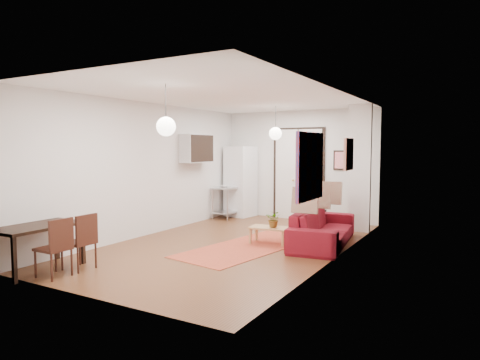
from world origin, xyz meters
The scene contains 27 objects.
floor centered at (0.00, 0.00, 0.00)m, with size 7.00×7.00×0.00m, color brown.
ceiling centered at (0.00, 0.00, 2.90)m, with size 4.20×7.00×0.02m, color white.
wall_back centered at (0.00, 3.50, 1.45)m, with size 4.20×0.02×2.90m, color silver.
wall_front centered at (0.00, -3.50, 1.45)m, with size 4.20×0.02×2.90m, color silver.
wall_left centered at (-2.10, 0.00, 1.45)m, with size 0.02×7.00×2.90m, color silver.
wall_right centered at (2.10, 0.00, 1.45)m, with size 0.02×7.00×2.90m, color silver.
double_doors centered at (0.00, 3.46, 1.20)m, with size 1.44×0.06×2.50m, color silver.
stub_partition centered at (1.85, 2.55, 1.45)m, with size 0.50×0.10×2.90m, color silver.
wall_cabinet centered at (-1.92, 1.50, 1.90)m, with size 0.35×1.00×0.70m, color silver.
painting_popart centered at (2.08, -1.25, 1.65)m, with size 0.05×1.00×1.00m, color red.
painting_abstract centered at (2.08, 0.80, 1.80)m, with size 0.05×0.50×0.60m, color #F7E9CD.
poster_back centered at (1.15, 3.47, 1.60)m, with size 0.40×0.03×0.50m, color red.
print_left centered at (-2.07, 2.00, 1.95)m, with size 0.03×0.44×0.54m, color #955F3E.
pendant_back centered at (0.00, 2.00, 2.25)m, with size 0.30×0.30×0.80m.
pendant_front centered at (0.00, -2.00, 2.25)m, with size 0.30×0.30×0.80m.
kilim_rug centered at (0.41, 0.13, 0.00)m, with size 1.30×3.46×0.01m, color #C54F31.
sofa centered at (1.57, 0.88, 0.34)m, with size 2.36×0.92×0.69m, color maroon.
coffee_table centered at (0.62, 0.41, 0.30)m, with size 0.80×0.50×0.34m.
potted_plant centered at (0.72, 0.41, 0.51)m, with size 0.26×0.30×0.33m, color #325D2A.
kitchen_counter centered at (-1.75, 2.82, 0.54)m, with size 0.57×1.12×0.85m.
bowl centered at (-1.75, 2.52, 0.88)m, with size 0.20×0.20×0.05m, color white.
soap_bottle centered at (-1.75, 3.07, 0.94)m, with size 0.08×0.08×0.18m, color teal.
fridge centered at (-1.60, 3.15, 0.97)m, with size 0.69×0.69×1.95m, color white.
dining_table centered at (-1.75, -3.04, 0.64)m, with size 0.75×1.30×0.72m.
dining_chair_near centered at (-1.23, -2.60, 0.51)m, with size 0.43×0.60×0.89m.
dining_chair_far centered at (-1.23, -3.06, 0.51)m, with size 0.43×0.60×0.89m.
black_side_chair centered at (0.83, 2.56, 0.49)m, with size 0.48×0.48×0.85m.
Camera 1 is at (4.28, -7.21, 1.93)m, focal length 32.00 mm.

